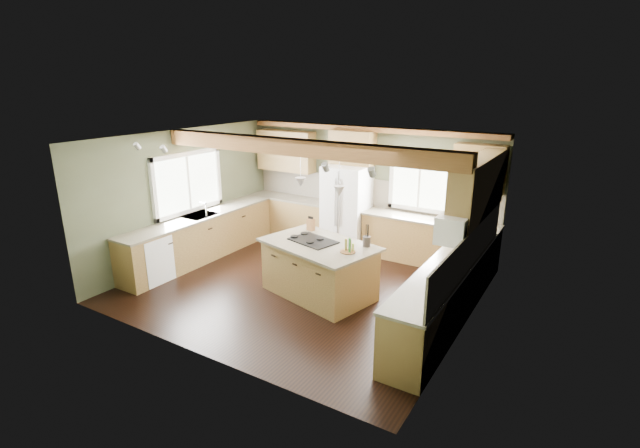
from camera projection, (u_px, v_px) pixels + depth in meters
The scene contains 37 objects.
floor at pixel (304, 286), 8.22m from camera, with size 5.60×5.60×0.00m, color black.
ceiling at pixel (302, 138), 7.44m from camera, with size 5.60×5.60×0.00m, color silver.
wall_back at pixel (368, 188), 9.86m from camera, with size 5.60×5.60×0.00m, color #464C35.
wall_left at pixel (186, 195), 9.22m from camera, with size 5.00×5.00×0.00m, color #464C35.
wall_right at pixel (471, 246), 6.43m from camera, with size 5.00×5.00×0.00m, color #464C35.
ceiling_beam at pixel (298, 147), 7.38m from camera, with size 5.55×0.26×0.26m, color brown.
soffit_trim at pixel (367, 129), 9.41m from camera, with size 5.55×0.20×0.10m, color brown.
backsplash_back at pixel (367, 192), 9.88m from camera, with size 5.58×0.03×0.58m, color brown.
backsplash_right at pixel (470, 250), 6.51m from camera, with size 0.03×3.70×0.58m, color brown.
base_cab_back_left at pixel (291, 217), 10.77m from camera, with size 2.02×0.60×0.88m, color brown.
counter_back_left at pixel (291, 198), 10.63m from camera, with size 2.06×0.64×0.04m, color brown.
base_cab_back_right at pixel (428, 242), 9.13m from camera, with size 2.62×0.60×0.88m, color brown.
counter_back_right at pixel (429, 220), 8.99m from camera, with size 2.66×0.64×0.04m, color brown.
base_cab_left at pixel (202, 238), 9.37m from camera, with size 0.60×3.70×0.88m, color brown.
counter_left at pixel (200, 216), 9.24m from camera, with size 0.64×3.74×0.04m, color brown.
base_cab_right at pixel (445, 295), 6.88m from camera, with size 0.60×3.70×0.88m, color brown.
counter_right at pixel (448, 267), 6.74m from camera, with size 0.64×3.74×0.04m, color brown.
upper_cab_back_left at pixel (286, 151), 10.52m from camera, with size 1.40×0.35×0.90m, color brown.
upper_cab_over_fridge at pixel (352, 148), 9.61m from camera, with size 0.96×0.35×0.70m, color brown.
upper_cab_right at pixel (478, 186), 7.06m from camera, with size 0.35×2.20×0.90m, color brown.
upper_cab_back_corner at pixel (479, 169), 8.38m from camera, with size 0.90×0.35×0.90m, color brown.
window_left at pixel (187, 183), 9.18m from camera, with size 0.04×1.60×1.05m, color white.
window_back at pixel (420, 182), 9.20m from camera, with size 1.10×0.04×1.00m, color white.
sink at pixel (200, 216), 9.23m from camera, with size 0.50×0.65×0.03m, color #262628.
faucet at pixel (206, 210), 9.10m from camera, with size 0.02×0.02×0.28m, color #B2B2B7.
dishwasher at pixel (150, 259), 8.31m from camera, with size 0.60×0.60×0.84m, color white.
oven at pixel (413, 335), 5.83m from camera, with size 0.60×0.72×0.84m, color white.
microwave at pixel (455, 227), 6.43m from camera, with size 0.40×0.70×0.38m, color white.
pendant_left at pixel (301, 182), 7.65m from camera, with size 0.18×0.18×0.16m, color #B2B2B7.
pendant_right at pixel (339, 191), 7.06m from camera, with size 0.18×0.18×0.16m, color #B2B2B7.
refrigerator at pixel (346, 208), 9.82m from camera, with size 0.90×0.74×1.80m, color silver.
island at pixel (319, 270), 7.79m from camera, with size 1.75×1.07×0.88m, color olive.
island_top at pixel (319, 244), 7.65m from camera, with size 1.87×1.19×0.04m, color brown.
cooktop at pixel (313, 241), 7.74m from camera, with size 0.76×0.51×0.02m, color black.
knife_block at pixel (311, 225), 8.27m from camera, with size 0.13×0.10×0.21m, color brown.
utensil_crock at pixel (367, 241), 7.48m from camera, with size 0.13×0.13×0.17m, color #413834.
bottle_tray at pixel (348, 245), 7.23m from camera, with size 0.25×0.25×0.23m, color brown, non-canonical shape.
Camera 1 is at (4.17, -6.25, 3.51)m, focal length 26.00 mm.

